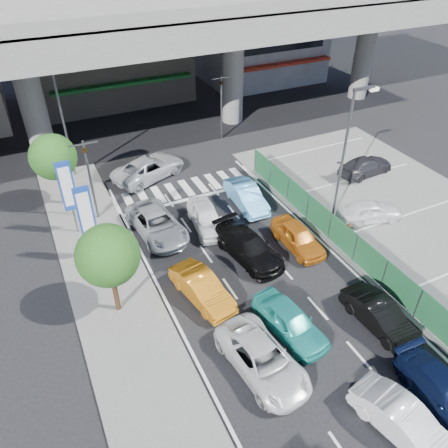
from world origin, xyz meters
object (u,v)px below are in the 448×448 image
sedan_black_mid (248,247)px  parked_sedan_white (370,211)px  tree_near (108,256)px  kei_truck_front_right (246,196)px  signboard_near (86,215)px  tree_far (53,157)px  taxi_teal_mid (290,321)px  hatch_black_mid_right (380,316)px  street_lamp_right (348,145)px  sedan_white_front_mid (206,217)px  sedan_white_mid_left (262,359)px  traffic_light_left (87,161)px  hatch_white_back_mid (405,422)px  parked_sedan_dgrey (365,166)px  minivan_navy_back (445,394)px  taxi_orange_left (202,288)px  traffic_light_right (221,92)px  traffic_cone (348,225)px  wagon_silver_front_left (157,224)px  signboard_far (68,189)px  crossing_wagon_silver (149,168)px  street_lamp_left (64,111)px  taxi_orange_right (298,237)px

sedan_black_mid → parked_sedan_white: sedan_black_mid is taller
tree_near → kei_truck_front_right: 11.39m
signboard_near → kei_truck_front_right: signboard_near is taller
tree_near → tree_far: 10.53m
taxi_teal_mid → hatch_black_mid_right: size_ratio=1.02×
street_lamp_right → sedan_white_front_mid: (-7.74, 2.30, -4.08)m
sedan_white_front_mid → sedan_white_mid_left: bearing=-93.2°
traffic_light_left → hatch_white_back_mid: size_ratio=1.28×
tree_near → sedan_white_mid_left: 7.83m
sedan_white_front_mid → tree_far: bearing=147.0°
parked_sedan_dgrey → hatch_black_mid_right: bearing=135.9°
traffic_light_left → minivan_navy_back: traffic_light_left is taller
taxi_teal_mid → taxi_orange_left: 4.51m
traffic_light_left → kei_truck_front_right: size_ratio=1.24×
traffic_light_right → tree_near: traffic_light_right is taller
taxi_teal_mid → tree_near: bearing=136.8°
taxi_teal_mid → traffic_cone: (7.28, 5.01, -0.31)m
sedan_white_mid_left → sedan_white_front_mid: bearing=73.0°
tree_far → taxi_teal_mid: size_ratio=1.19×
traffic_light_left → signboard_near: 4.22m
signboard_near → wagon_silver_front_left: 4.59m
taxi_orange_left → parked_sedan_white: (11.70, 1.61, 0.05)m
signboard_far → tree_near: 7.03m
minivan_navy_back → crossing_wagon_silver: (-4.78, 21.59, 0.12)m
street_lamp_right → sedan_white_mid_left: street_lamp_right is taller
tree_near → parked_sedan_white: tree_near is taller
sedan_white_mid_left → signboard_far: bearing=105.6°
traffic_light_left → sedan_white_front_mid: (5.64, -3.70, -3.25)m
tree_near → signboard_far: bearing=94.9°
tree_far → wagon_silver_front_left: bearing=-51.6°
signboard_near → parked_sedan_dgrey: signboard_near is taller
tree_far → taxi_orange_left: 12.69m
taxi_orange_left → wagon_silver_front_left: (-0.28, 5.91, 0.03)m
signboard_far → taxi_teal_mid: size_ratio=1.16×
traffic_light_left → signboard_near: (-1.00, -4.01, -0.87)m
signboard_far → sedan_black_mid: 10.38m
hatch_white_back_mid → wagon_silver_front_left: size_ratio=0.82×
traffic_light_left → sedan_white_front_mid: 7.48m
traffic_light_right → tree_near: 19.53m
minivan_navy_back → signboard_far: bearing=123.6°
street_lamp_left → tree_near: size_ratio=1.67×
sedan_black_mid → traffic_cone: (6.47, -0.41, -0.31)m
traffic_cone → sedan_black_mid: bearing=176.4°
taxi_orange_right → taxi_orange_left: bearing=-168.6°
traffic_light_right → wagon_silver_front_left: 13.82m
street_lamp_left → sedan_black_mid: 15.35m
signboard_far → crossing_wagon_silver: 7.68m
taxi_teal_mid → taxi_orange_left: (-2.70, 3.62, -0.03)m
minivan_navy_back → hatch_white_back_mid: bearing=-172.8°
taxi_orange_left → sedan_white_front_mid: 5.86m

